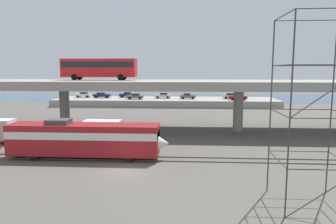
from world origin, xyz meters
name	(u,v)px	position (x,y,z in m)	size (l,w,h in m)	color
ground_plane	(124,171)	(0.00, 0.00, 0.00)	(260.00, 260.00, 0.00)	#565149
rail_strip_near	(131,160)	(0.00, 3.24, 0.06)	(110.00, 0.12, 0.12)	#59544C
rail_strip_far	(133,156)	(0.00, 4.76, 0.06)	(110.00, 0.12, 0.12)	#59544C
train_locomotive	(92,138)	(-4.29, 4.00, 2.19)	(16.95, 3.04, 4.18)	maroon
highway_overpass	(150,86)	(0.00, 20.00, 6.96)	(96.00, 12.22, 7.74)	gray
transit_bus_on_overpass	(99,67)	(-8.47, 22.15, 9.80)	(12.00, 2.68, 3.40)	red
service_truck_west	(96,131)	(-5.74, 10.27, 1.64)	(6.80, 2.46, 3.04)	black
service_truck_east	(2,130)	(-18.02, 10.27, 1.64)	(6.80, 2.46, 3.04)	#9E998C
scaffolding_tower	(314,106)	(14.27, -6.41, 6.95)	(4.52, 4.52, 12.93)	#38383D
pier_parking_lot	(166,102)	(0.00, 55.00, 0.89)	(58.33, 13.60, 1.79)	gray
parked_car_0	(188,96)	(5.88, 54.19, 2.56)	(4.11, 1.84, 1.50)	#515459
parked_car_1	(127,95)	(-11.02, 57.70, 2.56)	(4.14, 2.00, 1.50)	navy
parked_car_2	(231,96)	(17.27, 55.35, 2.56)	(4.07, 1.82, 1.50)	#B7B7BC
parked_car_3	(238,97)	(18.68, 51.78, 2.56)	(4.50, 1.84, 1.50)	maroon
parked_car_4	(102,95)	(-17.74, 56.02, 2.56)	(4.59, 1.89, 1.50)	navy
parked_car_5	(163,95)	(-0.74, 55.61, 2.56)	(4.39, 1.84, 1.50)	#B7B7BC
parked_car_6	(83,95)	(-23.24, 57.12, 2.56)	(4.25, 1.89, 1.50)	silver
parked_car_7	(135,96)	(-7.84, 52.59, 2.56)	(4.31, 1.88, 1.50)	#515459
harbor_water	(170,98)	(0.00, 78.00, 0.00)	(140.00, 36.00, 0.01)	#2D5170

